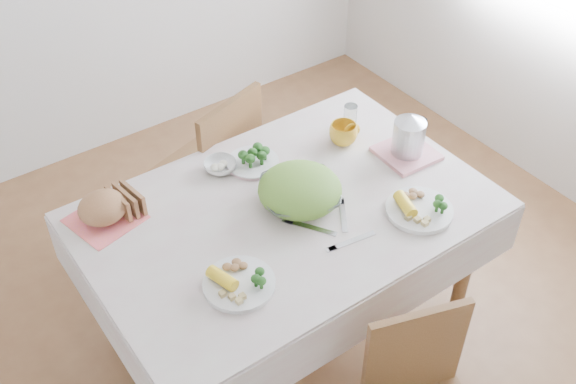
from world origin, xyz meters
TOP-DOWN VIEW (x-y plane):
  - floor at (0.00, 0.00)m, footprint 3.60×3.60m
  - dining_table at (0.00, 0.00)m, footprint 1.40×0.90m
  - tablecloth at (0.00, 0.00)m, footprint 1.50×1.00m
  - chair_far at (0.04, 0.73)m, footprint 0.51×0.51m
  - salad_bowl at (0.06, -0.00)m, footprint 0.39×0.39m
  - dinner_plate_left at (-0.35, -0.22)m, footprint 0.26×0.26m
  - dinner_plate_right at (0.39, -0.30)m, footprint 0.35×0.35m
  - broccoli_plate at (0.04, 0.30)m, footprint 0.23×0.23m
  - napkin at (-0.58, 0.34)m, footprint 0.28×0.28m
  - bread_loaf at (-0.58, 0.34)m, footprint 0.21×0.20m
  - fruit_bowl at (-0.08, 0.34)m, footprint 0.16×0.16m
  - yellow_mug at (0.43, 0.20)m, footprint 0.16×0.16m
  - glass_tumbler at (0.52, 0.27)m, footprint 0.07×0.07m
  - pink_tray at (0.59, -0.02)m, footprint 0.23×0.23m
  - electric_kettle at (0.59, -0.02)m, footprint 0.17×0.17m
  - fork_left at (0.01, -0.14)m, footprint 0.13×0.18m
  - fork_right at (0.15, -0.15)m, footprint 0.12×0.16m
  - knife at (0.09, -0.28)m, footprint 0.19×0.05m

SIDE VIEW (x-z plane):
  - floor at x=0.00m, z-range 0.00..0.00m
  - dining_table at x=0.00m, z-range 0.00..0.75m
  - chair_far at x=0.04m, z-range 0.01..0.92m
  - tablecloth at x=0.00m, z-range 0.75..0.76m
  - napkin at x=-0.58m, z-range 0.76..0.77m
  - fork_left at x=0.01m, z-range 0.76..0.77m
  - fork_right at x=0.15m, z-range 0.76..0.77m
  - knife at x=0.09m, z-range 0.76..0.77m
  - pink_tray at x=0.59m, z-range 0.76..0.78m
  - broccoli_plate at x=0.04m, z-range 0.76..0.78m
  - dinner_plate_left at x=-0.35m, z-range 0.76..0.78m
  - dinner_plate_right at x=0.39m, z-range 0.76..0.78m
  - fruit_bowl at x=-0.08m, z-range 0.76..0.80m
  - salad_bowl at x=0.06m, z-range 0.76..0.83m
  - yellow_mug at x=0.43m, z-range 0.76..0.86m
  - bread_loaf at x=-0.58m, z-range 0.77..0.87m
  - glass_tumbler at x=0.52m, z-range 0.77..0.88m
  - electric_kettle at x=0.59m, z-range 0.79..0.97m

